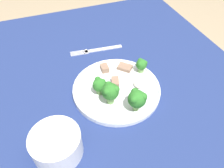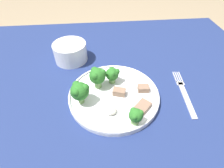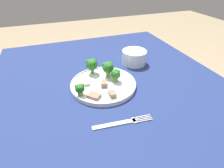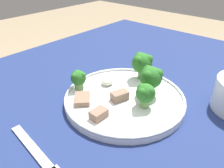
% 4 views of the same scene
% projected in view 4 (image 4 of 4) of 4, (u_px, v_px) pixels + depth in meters
% --- Properties ---
extents(table, '(1.13, 0.97, 0.76)m').
position_uv_depth(table, '(135.00, 143.00, 0.53)').
color(table, navy).
rests_on(table, ground_plane).
extents(dinner_plate, '(0.27, 0.27, 0.02)m').
position_uv_depth(dinner_plate, '(125.00, 98.00, 0.49)').
color(dinner_plate, white).
rests_on(dinner_plate, table).
extents(fork, '(0.04, 0.20, 0.00)m').
position_uv_depth(fork, '(40.00, 157.00, 0.36)').
color(fork, silver).
rests_on(fork, table).
extents(broccoli_floret_near_rim_left, '(0.05, 0.05, 0.07)m').
position_uv_depth(broccoli_floret_near_rim_left, '(142.00, 63.00, 0.54)').
color(broccoli_floret_near_rim_left, '#709E56').
rests_on(broccoli_floret_near_rim_left, dinner_plate).
extents(broccoli_floret_center_left, '(0.04, 0.04, 0.05)m').
position_uv_depth(broccoli_floret_center_left, '(145.00, 94.00, 0.44)').
color(broccoli_floret_center_left, '#709E56').
rests_on(broccoli_floret_center_left, dinner_plate).
extents(broccoli_floret_back_left, '(0.04, 0.04, 0.05)m').
position_uv_depth(broccoli_floret_back_left, '(78.00, 78.00, 0.50)').
color(broccoli_floret_back_left, '#709E56').
rests_on(broccoli_floret_back_left, dinner_plate).
extents(broccoli_floret_front_left, '(0.05, 0.05, 0.07)m').
position_uv_depth(broccoli_floret_front_left, '(151.00, 77.00, 0.47)').
color(broccoli_floret_front_left, '#709E56').
rests_on(broccoli_floret_front_left, dinner_plate).
extents(meat_slice_front_slice, '(0.04, 0.03, 0.02)m').
position_uv_depth(meat_slice_front_slice, '(120.00, 96.00, 0.47)').
color(meat_slice_front_slice, '#846651').
rests_on(meat_slice_front_slice, dinner_plate).
extents(meat_slice_middle_slice, '(0.03, 0.02, 0.02)m').
position_uv_depth(meat_slice_middle_slice, '(99.00, 114.00, 0.42)').
color(meat_slice_middle_slice, '#846651').
rests_on(meat_slice_middle_slice, dinner_plate).
extents(meat_slice_rear_slice, '(0.05, 0.05, 0.01)m').
position_uv_depth(meat_slice_rear_slice, '(82.00, 99.00, 0.47)').
color(meat_slice_rear_slice, '#846651').
rests_on(meat_slice_rear_slice, dinner_plate).
extents(sauce_dollop, '(0.03, 0.03, 0.02)m').
position_uv_depth(sauce_dollop, '(107.00, 81.00, 0.53)').
color(sauce_dollop, silver).
rests_on(sauce_dollop, dinner_plate).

